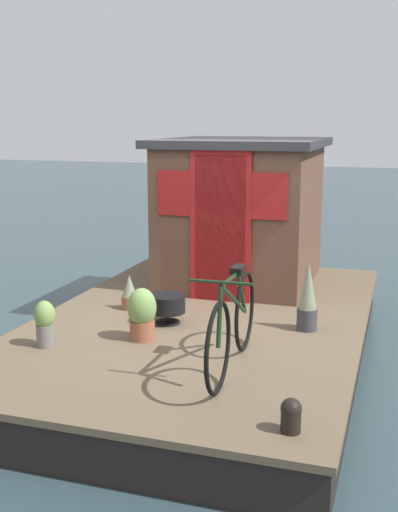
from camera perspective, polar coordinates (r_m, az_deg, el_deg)
The scene contains 10 objects.
ground_plane at distance 7.08m, azimuth 0.50°, elevation -8.97°, with size 60.00×60.00×0.00m, color #2D4247.
houseboat_deck at distance 7.00m, azimuth 0.51°, elevation -7.16°, with size 5.43×3.39×0.47m.
houseboat_cabin at distance 8.23m, azimuth 3.87°, elevation 4.11°, with size 2.20×2.00×1.85m.
bicycle at distance 5.36m, azimuth 3.04°, elevation -6.11°, with size 1.72×0.50×0.88m.
potted_plant_sage at distance 6.10m, azimuth -13.69°, elevation -5.84°, with size 0.20×0.20×0.44m.
potted_plant_lavender at distance 7.14m, azimuth -6.27°, elevation -3.30°, with size 0.18×0.18×0.39m.
potted_plant_geranium at distance 6.45m, azimuth 9.74°, elevation -3.71°, with size 0.21×0.21×0.71m.
potted_plant_rosemary at distance 6.13m, azimuth -5.15°, elevation -5.18°, with size 0.28×0.28×0.51m.
charcoal_grill at distance 6.61m, azimuth -2.86°, elevation -4.39°, with size 0.37×0.37×0.31m.
mooring_bollard at distance 4.46m, azimuth 8.28°, elevation -13.93°, with size 0.15×0.15×0.24m.
Camera 1 is at (-6.31, -1.97, 2.55)m, focal length 44.49 mm.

